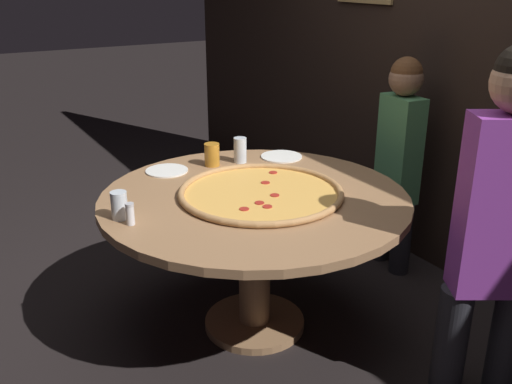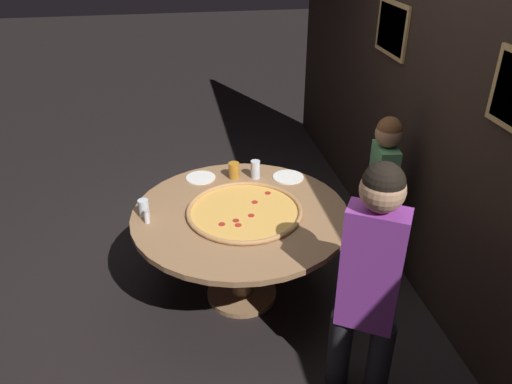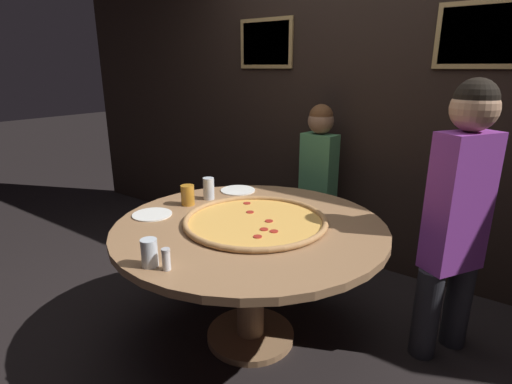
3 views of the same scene
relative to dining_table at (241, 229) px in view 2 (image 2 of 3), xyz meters
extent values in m
plane|color=black|center=(0.00, 0.00, -0.60)|extent=(24.00, 24.00, 0.00)
cube|color=black|center=(0.00, 1.34, 0.70)|extent=(6.40, 0.06, 2.60)
cube|color=#9E7F4C|center=(-0.80, 1.30, 1.15)|extent=(0.52, 0.02, 0.40)
cube|color=#936B5B|center=(-0.80, 1.30, 1.15)|extent=(0.46, 0.01, 0.34)
cylinder|color=#936B47|center=(0.00, 0.00, 0.12)|extent=(1.49, 1.49, 0.04)
cylinder|color=#936B47|center=(0.00, 0.00, -0.25)|extent=(0.16, 0.16, 0.70)
cylinder|color=#936B47|center=(0.00, 0.00, -0.58)|extent=(0.52, 0.52, 0.04)
cylinder|color=#E5A84C|center=(0.02, 0.03, 0.15)|extent=(0.76, 0.76, 0.01)
torus|color=#B27F4C|center=(0.02, 0.03, 0.16)|extent=(0.80, 0.80, 0.03)
cylinder|color=#A8281E|center=(0.18, -0.04, 0.15)|extent=(0.04, 0.04, 0.00)
cylinder|color=#A8281E|center=(0.16, -0.15, 0.15)|extent=(0.04, 0.04, 0.00)
cylinder|color=#A8281E|center=(0.08, 0.06, 0.15)|extent=(0.04, 0.04, 0.00)
cylinder|color=#A8281E|center=(-0.20, 0.23, 0.15)|extent=(0.04, 0.04, 0.00)
cylinder|color=#A8281E|center=(0.13, -0.05, 0.15)|extent=(0.04, 0.04, 0.00)
cylinder|color=#A8281E|center=(-0.09, 0.11, 0.15)|extent=(0.04, 0.04, 0.00)
cylinder|color=silver|center=(-0.06, -0.64, 0.20)|extent=(0.07, 0.07, 0.12)
cylinder|color=#BC7A23|center=(-0.50, 0.02, 0.20)|extent=(0.08, 0.08, 0.13)
cylinder|color=silver|center=(-0.47, 0.19, 0.21)|extent=(0.07, 0.07, 0.14)
cylinder|color=white|center=(-0.54, -0.23, 0.14)|extent=(0.23, 0.23, 0.01)
cylinder|color=white|center=(-0.43, 0.44, 0.14)|extent=(0.24, 0.24, 0.01)
cylinder|color=silver|center=(0.03, -0.63, 0.18)|extent=(0.04, 0.04, 0.08)
cylinder|color=#B7B7BC|center=(0.03, -0.63, 0.23)|extent=(0.04, 0.04, 0.01)
cylinder|color=#232328|center=(-0.04, 1.06, -0.37)|extent=(0.13, 0.13, 0.45)
cylinder|color=#232328|center=(-0.24, 1.09, -0.37)|extent=(0.13, 0.13, 0.45)
cube|color=#4C8C59|center=(-0.14, 1.08, 0.17)|extent=(0.29, 0.18, 0.63)
sphere|color=#8C664C|center=(-0.14, 1.08, 0.58)|extent=(0.20, 0.20, 0.20)
sphere|color=brown|center=(-0.14, 1.08, 0.61)|extent=(0.18, 0.18, 0.18)
cylinder|color=#232328|center=(0.99, 0.66, -0.34)|extent=(0.19, 0.19, 0.52)
cylinder|color=#232328|center=(0.87, 0.46, -0.34)|extent=(0.19, 0.19, 0.52)
cube|color=purple|center=(0.93, 0.56, 0.29)|extent=(0.31, 0.36, 0.73)
sphere|color=tan|center=(0.93, 0.56, 0.77)|extent=(0.23, 0.23, 0.23)
sphere|color=black|center=(0.93, 0.56, 0.81)|extent=(0.21, 0.21, 0.21)
camera|label=1|loc=(2.19, -1.30, 1.15)|focal=40.00mm
camera|label=2|loc=(2.88, -0.40, 1.94)|focal=35.00mm
camera|label=3|loc=(1.22, -1.63, 0.96)|focal=28.00mm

